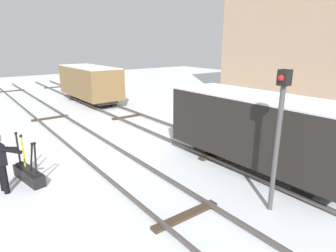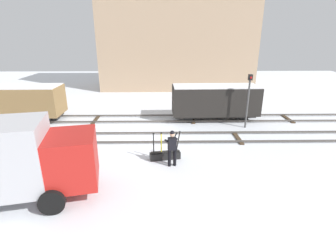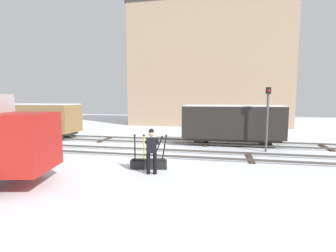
{
  "view_description": "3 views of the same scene",
  "coord_description": "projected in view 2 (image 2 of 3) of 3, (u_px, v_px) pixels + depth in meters",
  "views": [
    {
      "loc": [
        10.46,
        -4.0,
        4.1
      ],
      "look_at": [
        1.22,
        2.94,
        0.72
      ],
      "focal_mm": 30.52,
      "sensor_mm": 36.0,
      "label": 1
    },
    {
      "loc": [
        1.45,
        -14.22,
        5.9
      ],
      "look_at": [
        1.69,
        0.29,
        0.72
      ],
      "focal_mm": 27.56,
      "sensor_mm": 36.0,
      "label": 2
    },
    {
      "loc": [
        4.39,
        -12.55,
        2.94
      ],
      "look_at": [
        1.69,
        0.41,
        1.48
      ],
      "focal_mm": 26.98,
      "sensor_mm": 36.0,
      "label": 3
    }
  ],
  "objects": [
    {
      "name": "ground_plane",
      "position": [
        140.0,
        139.0,
        15.35
      ],
      "size": [
        60.0,
        60.0,
        0.0
      ],
      "primitive_type": "plane",
      "color": "silver"
    },
    {
      "name": "track_main_line",
      "position": [
        140.0,
        137.0,
        15.32
      ],
      "size": [
        44.0,
        1.94,
        0.18
      ],
      "color": "#4C4742",
      "rests_on": "ground_plane"
    },
    {
      "name": "track_siding_near",
      "position": [
        144.0,
        119.0,
        18.76
      ],
      "size": [
        44.0,
        1.94,
        0.18
      ],
      "color": "#4C4742",
      "rests_on": "ground_plane"
    },
    {
      "name": "switch_lever_frame",
      "position": [
        165.0,
        154.0,
        12.83
      ],
      "size": [
        1.56,
        0.64,
        1.45
      ],
      "rotation": [
        0.0,
        0.0,
        0.19
      ],
      "color": "black",
      "rests_on": "ground_plane"
    },
    {
      "name": "rail_worker",
      "position": [
        172.0,
        146.0,
        11.94
      ],
      "size": [
        0.63,
        0.72,
        1.78
      ],
      "rotation": [
        0.0,
        0.0,
        0.19
      ],
      "color": "black",
      "rests_on": "ground_plane"
    },
    {
      "name": "delivery_truck",
      "position": [
        14.0,
        159.0,
        9.19
      ],
      "size": [
        5.68,
        3.28,
        3.09
      ],
      "rotation": [
        0.0,
        0.0,
        0.21
      ],
      "color": "#B21E19",
      "rests_on": "ground_plane"
    },
    {
      "name": "signal_post",
      "position": [
        248.0,
        95.0,
        16.55
      ],
      "size": [
        0.24,
        0.32,
        3.53
      ],
      "color": "#4C4C4C",
      "rests_on": "ground_plane"
    },
    {
      "name": "apartment_building",
      "position": [
        177.0,
        28.0,
        28.59
      ],
      "size": [
        17.05,
        6.42,
        13.07
      ],
      "color": "tan",
      "rests_on": "ground_plane"
    },
    {
      "name": "freight_car_mid_siding",
      "position": [
        215.0,
        101.0,
        18.39
      ],
      "size": [
        6.11,
        2.24,
        2.5
      ],
      "rotation": [
        0.0,
        0.0,
        0.02
      ],
      "color": "#2D2B28",
      "rests_on": "ground_plane"
    },
    {
      "name": "freight_car_far_end",
      "position": [
        18.0,
        101.0,
        18.17
      ],
      "size": [
        6.02,
        2.31,
        2.53
      ],
      "rotation": [
        0.0,
        0.0,
        0.01
      ],
      "color": "#2D2B28",
      "rests_on": "ground_plane"
    }
  ]
}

